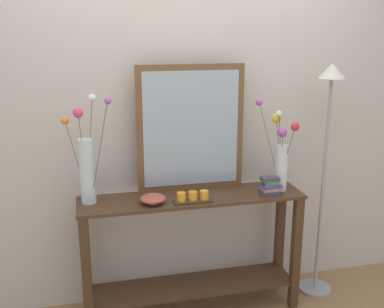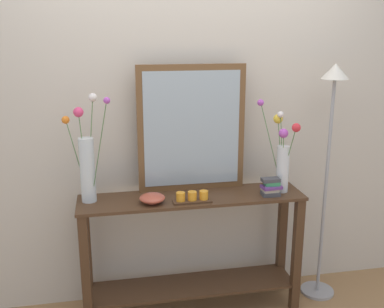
# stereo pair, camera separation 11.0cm
# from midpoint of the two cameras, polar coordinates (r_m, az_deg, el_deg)

# --- Properties ---
(wall_back) EXTENTS (6.40, 0.08, 2.70)m
(wall_back) POSITION_cam_midpoint_polar(r_m,az_deg,el_deg) (3.08, -2.29, 5.53)
(wall_back) COLOR beige
(wall_back) RESTS_ON ground
(console_table) EXTENTS (1.47, 0.35, 0.83)m
(console_table) POSITION_cam_midpoint_polar(r_m,az_deg,el_deg) (3.07, -1.04, -11.31)
(console_table) COLOR #472D1C
(console_table) RESTS_ON ground
(mirror_leaning) EXTENTS (0.71, 0.03, 0.84)m
(mirror_leaning) POSITION_cam_midpoint_polar(r_m,az_deg,el_deg) (2.95, -1.21, 3.21)
(mirror_leaning) COLOR brown
(mirror_leaning) RESTS_ON console_table
(tall_vase_left) EXTENTS (0.29, 0.23, 0.68)m
(tall_vase_left) POSITION_cam_midpoint_polar(r_m,az_deg,el_deg) (2.84, -14.30, -1.19)
(tall_vase_left) COLOR silver
(tall_vase_left) RESTS_ON console_table
(vase_right) EXTENTS (0.22, 0.25, 0.61)m
(vase_right) POSITION_cam_midpoint_polar(r_m,az_deg,el_deg) (3.02, 10.20, -0.18)
(vase_right) COLOR silver
(vase_right) RESTS_ON console_table
(candle_tray) EXTENTS (0.24, 0.09, 0.07)m
(candle_tray) POSITION_cam_midpoint_polar(r_m,az_deg,el_deg) (2.84, -1.01, -5.54)
(candle_tray) COLOR #472D1C
(candle_tray) RESTS_ON console_table
(decorative_bowl) EXTENTS (0.16, 0.16, 0.06)m
(decorative_bowl) POSITION_cam_midpoint_polar(r_m,az_deg,el_deg) (2.82, -6.09, -5.65)
(decorative_bowl) COLOR #B24C38
(decorative_bowl) RESTS_ON console_table
(book_stack) EXTENTS (0.13, 0.10, 0.12)m
(book_stack) POSITION_cam_midpoint_polar(r_m,az_deg,el_deg) (2.99, 8.83, -4.06)
(book_stack) COLOR #424247
(book_stack) RESTS_ON console_table
(floor_lamp) EXTENTS (0.24, 0.24, 1.67)m
(floor_lamp) POSITION_cam_midpoint_polar(r_m,az_deg,el_deg) (3.20, 15.73, 1.32)
(floor_lamp) COLOR #9E9EA3
(floor_lamp) RESTS_ON ground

